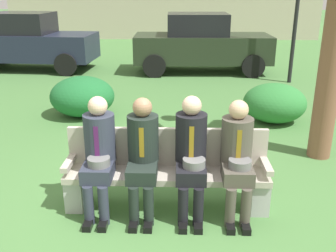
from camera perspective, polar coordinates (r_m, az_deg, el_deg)
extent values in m
plane|color=#47763C|center=(4.41, -4.74, -13.11)|extent=(80.00, 80.00, 0.00)
cube|color=#B7AD9E|center=(4.36, -0.18, -7.19)|extent=(2.27, 0.44, 0.07)
cube|color=#B7AD9E|center=(4.42, -0.09, -3.06)|extent=(2.27, 0.06, 0.45)
cube|color=#B7AD9E|center=(4.47, -14.39, -5.21)|extent=(0.08, 0.44, 0.06)
cube|color=#B7AD9E|center=(4.40, 14.28, -5.62)|extent=(0.08, 0.44, 0.06)
cube|color=#B5B5B5|center=(4.62, -13.28, -9.29)|extent=(0.20, 0.37, 0.38)
cube|color=#B5B5B5|center=(4.55, 13.14, -9.72)|extent=(0.20, 0.37, 0.38)
cube|color=#2D3342|center=(4.24, -10.30, -6.59)|extent=(0.32, 0.38, 0.16)
cylinder|color=#2D3342|center=(4.25, -11.65, -11.38)|extent=(0.11, 0.11, 0.45)
cylinder|color=#2D3342|center=(4.21, -9.49, -11.49)|extent=(0.11, 0.11, 0.45)
cube|color=black|center=(4.30, -11.65, -13.96)|extent=(0.09, 0.22, 0.07)
cube|color=black|center=(4.27, -9.49, -14.09)|extent=(0.09, 0.22, 0.07)
cylinder|color=#2D3342|center=(4.29, -10.05, -1.68)|extent=(0.34, 0.34, 0.53)
cube|color=#4C1951|center=(4.13, -10.52, -2.27)|extent=(0.05, 0.01, 0.34)
sphere|color=beige|center=(4.17, -10.34, 2.92)|extent=(0.21, 0.21, 0.21)
cylinder|color=slate|center=(4.17, -10.18, -5.18)|extent=(0.24, 0.24, 0.09)
cube|color=#1E2823|center=(4.17, -3.85, -6.78)|extent=(0.32, 0.38, 0.16)
cylinder|color=#1E2823|center=(4.16, -5.13, -11.68)|extent=(0.11, 0.11, 0.45)
cylinder|color=#1E2823|center=(4.15, -2.89, -11.75)|extent=(0.11, 0.11, 0.45)
cube|color=black|center=(4.22, -5.15, -14.30)|extent=(0.09, 0.22, 0.07)
cube|color=black|center=(4.20, -2.91, -14.38)|extent=(0.09, 0.22, 0.07)
cylinder|color=#1E2823|center=(4.22, -3.70, -1.85)|extent=(0.34, 0.34, 0.52)
cube|color=olive|center=(4.06, -3.92, -2.45)|extent=(0.05, 0.01, 0.33)
sphere|color=#9E7556|center=(4.10, -3.81, 2.76)|extent=(0.21, 0.21, 0.21)
cube|color=black|center=(4.15, 3.39, -6.89)|extent=(0.32, 0.38, 0.16)
cylinder|color=black|center=(4.14, 2.23, -11.84)|extent=(0.11, 0.11, 0.45)
cylinder|color=black|center=(4.14, 4.50, -11.86)|extent=(0.11, 0.11, 0.45)
cube|color=black|center=(4.19, 2.20, -14.48)|extent=(0.09, 0.22, 0.07)
cube|color=black|center=(4.19, 4.46, -14.49)|extent=(0.09, 0.22, 0.07)
cylinder|color=black|center=(4.20, 3.43, -1.78)|extent=(0.34, 0.34, 0.55)
cube|color=olive|center=(4.03, 3.48, -2.38)|extent=(0.05, 0.01, 0.35)
sphere|color=beige|center=(4.07, 3.53, 3.02)|extent=(0.21, 0.21, 0.21)
cylinder|color=slate|center=(4.08, 3.86, -5.45)|extent=(0.24, 0.24, 0.09)
cube|color=#4C473D|center=(4.20, 10.20, -6.90)|extent=(0.32, 0.38, 0.16)
cylinder|color=#4C473D|center=(4.17, 9.19, -11.82)|extent=(0.11, 0.11, 0.45)
cylinder|color=#4C473D|center=(4.19, 11.40, -11.78)|extent=(0.11, 0.11, 0.45)
cube|color=black|center=(4.22, 9.14, -14.44)|extent=(0.09, 0.22, 0.07)
cube|color=black|center=(4.25, 11.35, -14.39)|extent=(0.09, 0.22, 0.07)
cylinder|color=#4C473D|center=(4.25, 10.11, -2.09)|extent=(0.34, 0.34, 0.50)
cube|color=olive|center=(4.09, 10.43, -2.70)|extent=(0.05, 0.01, 0.32)
sphere|color=tan|center=(4.13, 10.39, 2.37)|extent=(0.21, 0.21, 0.21)
cylinder|color=slate|center=(4.13, 10.58, -5.46)|extent=(0.24, 0.24, 0.09)
cylinder|color=brown|center=(5.82, 23.38, 11.51)|extent=(0.33, 0.33, 3.42)
ellipsoid|color=#2E7A36|center=(7.44, 15.45, 3.30)|extent=(1.16, 1.06, 0.72)
ellipsoid|color=#1F6731|center=(7.70, -12.53, 4.30)|extent=(1.24, 1.14, 0.78)
cube|color=#1E2338|center=(12.54, -19.76, 11.01)|extent=(4.00, 1.82, 0.76)
cube|color=black|center=(12.53, -20.77, 14.04)|extent=(1.79, 1.47, 0.60)
cylinder|color=black|center=(12.81, -12.48, 10.14)|extent=(0.65, 0.18, 0.64)
cylinder|color=black|center=(11.36, -14.87, 8.74)|extent=(0.65, 0.18, 0.64)
cylinder|color=black|center=(13.90, -23.40, 9.74)|extent=(0.65, 0.18, 0.64)
cube|color=#232D1E|center=(11.52, 5.06, 11.39)|extent=(3.93, 1.64, 0.76)
cube|color=black|center=(11.43, 4.39, 14.77)|extent=(1.73, 1.39, 0.60)
cylinder|color=black|center=(12.52, 11.09, 10.02)|extent=(0.64, 0.15, 0.64)
cylinder|color=black|center=(11.01, 12.47, 8.60)|extent=(0.64, 0.15, 0.64)
cylinder|color=black|center=(12.33, -1.69, 10.23)|extent=(0.64, 0.15, 0.64)
cylinder|color=black|center=(10.80, -2.03, 8.83)|extent=(0.64, 0.15, 0.64)
cylinder|color=black|center=(10.54, 18.41, 15.25)|extent=(0.10, 0.10, 3.43)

